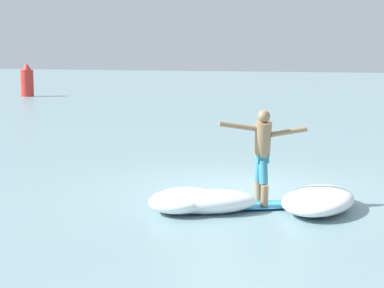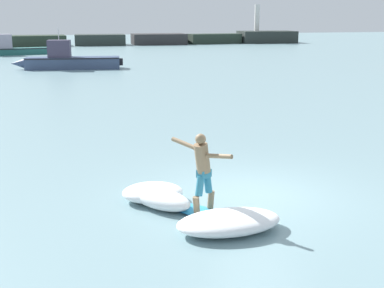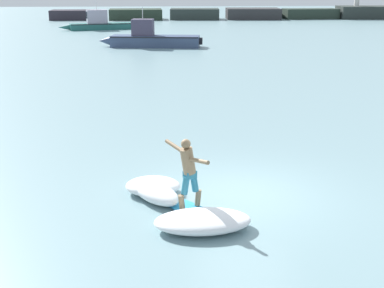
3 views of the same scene
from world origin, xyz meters
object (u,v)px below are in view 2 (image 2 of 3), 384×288
surfer (203,167)px  small_boat_offshore (7,49)px  surfboard (202,212)px  fishing_boat_near_jetty (68,60)px

surfer → small_boat_offshore: size_ratio=0.18×
surfboard → small_boat_offshore: bearing=97.8°
fishing_boat_near_jetty → surfer: bearing=-87.7°
surfer → fishing_boat_near_jetty: size_ratio=0.20×
surfer → fishing_boat_near_jetty: 31.63m
surfer → small_boat_offshore: small_boat_offshore is taller
surfer → small_boat_offshore: bearing=97.8°
surfboard → fishing_boat_near_jetty: 31.57m
surfboard → fishing_boat_near_jetty: size_ratio=0.26×
surfer → small_boat_offshore: 48.01m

